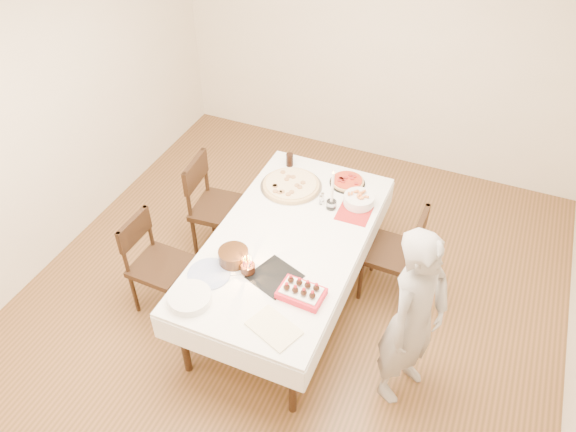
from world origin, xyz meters
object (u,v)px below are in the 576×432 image
at_px(taper_candle, 332,190).
at_px(pizza_white, 291,185).
at_px(pasta_bowl, 359,200).
at_px(chair_right_savory, 391,253).
at_px(chair_left_savory, 221,209).
at_px(layer_cake, 234,257).
at_px(dining_table, 288,271).
at_px(strawberry_box, 301,292).
at_px(pizza_pepperoni, 347,182).
at_px(chair_left_dessert, 161,266).
at_px(cola_glass, 290,160).
at_px(birthday_cake, 248,265).
at_px(person, 414,320).

bearing_deg(taper_candle, pizza_white, 162.74).
height_order(pasta_bowl, taper_candle, taper_candle).
height_order(chair_right_savory, taper_candle, taper_candle).
bearing_deg(chair_left_savory, chair_right_savory, 177.88).
bearing_deg(layer_cake, chair_left_savory, 125.66).
bearing_deg(dining_table, pasta_bowl, 58.04).
relative_size(layer_cake, strawberry_box, 0.90).
xyz_separation_m(chair_right_savory, pizza_pepperoni, (-0.54, 0.39, 0.31)).
distance_m(chair_left_dessert, taper_candle, 1.54).
bearing_deg(cola_glass, chair_left_dessert, -113.77).
bearing_deg(birthday_cake, strawberry_box, -7.59).
height_order(taper_candle, cola_glass, taper_candle).
xyz_separation_m(chair_left_savory, pizza_pepperoni, (1.02, 0.48, 0.28)).
bearing_deg(chair_right_savory, chair_left_dessert, -151.44).
height_order(chair_right_savory, cola_glass, chair_right_savory).
bearing_deg(taper_candle, layer_cake, -117.50).
bearing_deg(pasta_bowl, chair_right_savory, -23.59).
relative_size(chair_right_savory, pizza_white, 1.72).
distance_m(pizza_white, pizza_pepperoni, 0.50).
distance_m(chair_left_savory, taper_candle, 1.11).
xyz_separation_m(chair_left_savory, strawberry_box, (1.14, -0.88, 0.30)).
xyz_separation_m(pizza_white, cola_glass, (-0.14, 0.29, 0.04)).
distance_m(person, layer_cake, 1.37).
bearing_deg(dining_table, chair_right_savory, 31.39).
relative_size(pizza_white, birthday_cake, 4.27).
relative_size(pasta_bowl, layer_cake, 0.89).
xyz_separation_m(layer_cake, strawberry_box, (0.59, -0.11, -0.02)).
bearing_deg(birthday_cake, chair_right_savory, 46.08).
height_order(chair_right_savory, pasta_bowl, chair_right_savory).
relative_size(chair_left_dessert, taper_candle, 2.32).
height_order(dining_table, pizza_white, pizza_white).
bearing_deg(pasta_bowl, dining_table, -121.96).
relative_size(pasta_bowl, taper_candle, 0.66).
xyz_separation_m(chair_right_savory, chair_left_dessert, (-1.70, -0.88, -0.01)).
xyz_separation_m(pizza_white, strawberry_box, (0.55, -1.12, 0.02)).
relative_size(person, pasta_bowl, 5.98).
height_order(pizza_pepperoni, birthday_cake, birthday_cake).
distance_m(chair_left_dessert, layer_cake, 0.77).
bearing_deg(chair_left_dessert, dining_table, -154.11).
xyz_separation_m(chair_left_savory, person, (1.92, -0.78, 0.27)).
bearing_deg(chair_right_savory, pasta_bowl, 157.46).
bearing_deg(person, pizza_white, 75.16).
height_order(person, taper_candle, person).
bearing_deg(strawberry_box, dining_table, 122.13).
distance_m(taper_candle, birthday_cake, 0.99).
relative_size(chair_right_savory, layer_cake, 3.24).
bearing_deg(chair_right_savory, taper_candle, 178.70).
height_order(birthday_cake, strawberry_box, birthday_cake).
relative_size(person, pizza_pepperoni, 4.88).
bearing_deg(chair_left_savory, dining_table, 150.60).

